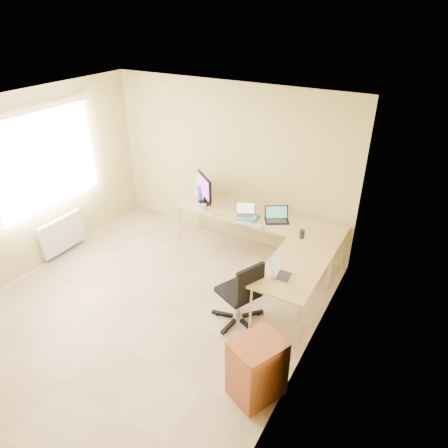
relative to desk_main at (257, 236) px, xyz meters
The scene contains 25 objects.
floor 2.02m from the desk_main, 111.40° to the right, with size 4.50×4.50×0.00m, color tan.
ceiling 2.99m from the desk_main, 111.40° to the right, with size 4.50×4.50×0.00m, color white.
wall_back 1.25m from the desk_main, 151.11° to the left, with size 4.50×4.50×0.00m, color tan.
wall_left 3.50m from the desk_main, 146.78° to the right, with size 4.50×4.50×0.00m, color tan.
wall_right 2.49m from the desk_main, 53.38° to the right, with size 4.50×4.50×0.00m, color tan.
desk_main is the anchor object (origin of this frame).
desk_return 1.40m from the desk_main, 45.73° to the right, with size 0.70×1.30×0.73m, color tan.
monitor 1.12m from the desk_main, behind, with size 0.57×0.18×0.49m, color black.
book_stack 0.43m from the desk_main, 103.86° to the right, with size 0.20×0.27×0.05m, color teal.
laptop_center 0.56m from the desk_main, 123.98° to the right, with size 0.30×0.23×0.20m, color #ACACAC.
laptop_black 0.57m from the desk_main, ahead, with size 0.35×0.26×0.22m, color black.
keyboard 0.48m from the desk_main, 94.68° to the right, with size 0.44×0.12×0.02m, color beige.
mouse 0.41m from the desk_main, 105.41° to the right, with size 0.11×0.07×0.04m, color silver.
mug 0.96m from the desk_main, 164.39° to the right, with size 0.09×0.09×0.09m, color silver.
cd_stack 0.75m from the desk_main, 152.48° to the right, with size 0.13×0.13×0.03m, color silver.
water_bottle 1.18m from the desk_main, behind, with size 0.07×0.07×0.26m, color #416EB1.
papers 1.03m from the desk_main, 168.03° to the right, with size 0.19×0.27×0.01m, color silver.
white_box 1.21m from the desk_main, 169.93° to the left, with size 0.24×0.17×0.09m, color white.
desk_fan 1.26m from the desk_main, 169.93° to the left, with size 0.25×0.25×0.32m, color white.
black_cup 0.96m from the desk_main, 20.19° to the right, with size 0.07×0.07×0.12m, color black.
laptop_return 1.64m from the desk_main, 53.78° to the right, with size 0.24×0.31×0.21m, color silver.
office_chair 1.54m from the desk_main, 73.36° to the right, with size 0.57×0.57×0.95m, color black.
cabinet 2.62m from the desk_main, 64.54° to the right, with size 0.41×0.51×0.70m, color #A46A2E.
radiator 3.11m from the desk_main, 152.24° to the right, with size 0.09×0.80×0.55m, color white.
window 3.35m from the desk_main, 152.41° to the right, with size 0.10×1.80×1.40m, color white.
Camera 1 is at (2.98, -3.18, 3.65)m, focal length 32.51 mm.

